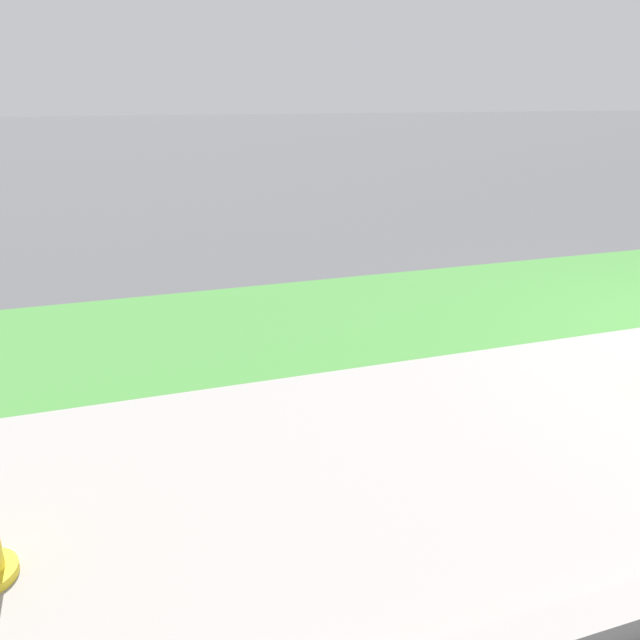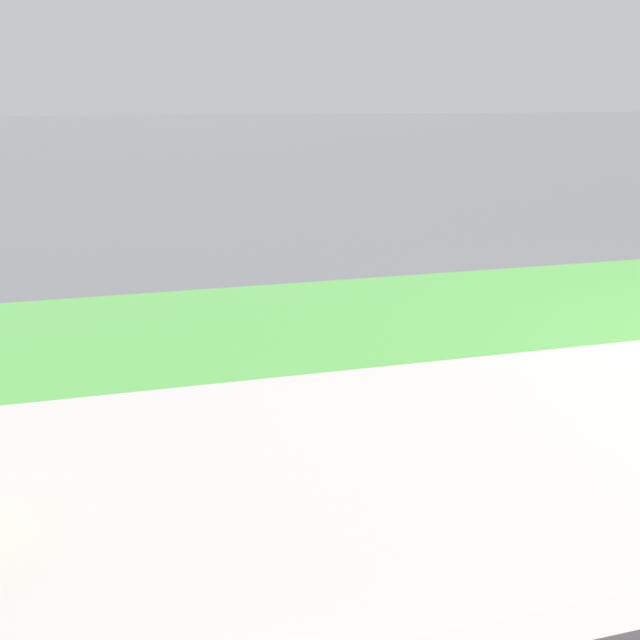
# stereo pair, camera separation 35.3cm
# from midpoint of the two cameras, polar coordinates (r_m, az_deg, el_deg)

# --- Properties ---
(grass_verge) EXTENTS (18.00, 2.26, 0.01)m
(grass_verge) POSITION_cam_midpoint_polar(r_m,az_deg,el_deg) (7.28, 25.07, 3.12)
(grass_verge) COLOR #47893D
(grass_verge) RESTS_ON ground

